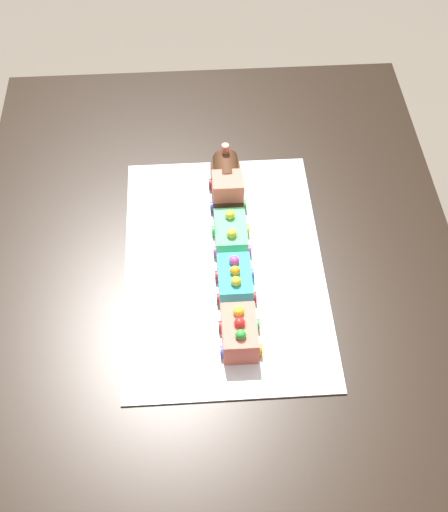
% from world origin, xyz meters
% --- Properties ---
extents(ground_plane, '(8.00, 8.00, 0.00)m').
position_xyz_m(ground_plane, '(0.00, 0.00, 0.00)').
color(ground_plane, '#6B6054').
extents(dining_table, '(1.40, 1.00, 0.74)m').
position_xyz_m(dining_table, '(0.00, 0.00, 0.63)').
color(dining_table, black).
rests_on(dining_table, ground).
extents(cake_board, '(0.60, 0.40, 0.00)m').
position_xyz_m(cake_board, '(-0.05, 0.02, 0.74)').
color(cake_board, silver).
rests_on(cake_board, dining_table).
extents(cake_locomotive, '(0.14, 0.08, 0.12)m').
position_xyz_m(cake_locomotive, '(-0.23, 0.03, 0.79)').
color(cake_locomotive, '#472816').
rests_on(cake_locomotive, cake_board).
extents(cake_car_caboose_mint_green, '(0.10, 0.08, 0.07)m').
position_xyz_m(cake_car_caboose_mint_green, '(-0.10, 0.03, 0.77)').
color(cake_car_caboose_mint_green, '#59CC7A').
rests_on(cake_car_caboose_mint_green, cake_board).
extents(cake_car_tanker_turquoise, '(0.10, 0.08, 0.07)m').
position_xyz_m(cake_car_tanker_turquoise, '(0.01, 0.03, 0.77)').
color(cake_car_tanker_turquoise, '#38B7C6').
rests_on(cake_car_tanker_turquoise, cake_board).
extents(cake_car_flatbed_coral, '(0.10, 0.08, 0.07)m').
position_xyz_m(cake_car_flatbed_coral, '(0.13, 0.03, 0.77)').
color(cake_car_flatbed_coral, '#F27260').
rests_on(cake_car_flatbed_coral, cake_board).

